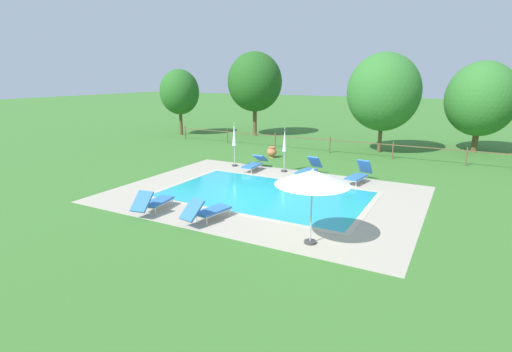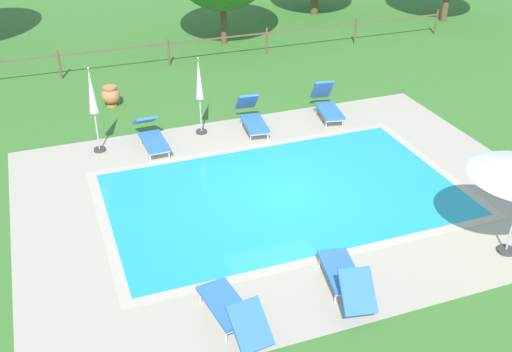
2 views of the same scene
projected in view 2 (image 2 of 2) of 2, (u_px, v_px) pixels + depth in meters
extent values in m
plane|color=#3D752D|center=(284.00, 194.00, 14.76)|extent=(160.00, 160.00, 0.00)
cube|color=#B2A893|center=(284.00, 194.00, 14.76)|extent=(12.57, 9.27, 0.01)
cube|color=#23A8C1|center=(284.00, 194.00, 14.76)|extent=(8.33, 5.04, 0.01)
cube|color=#C0B59F|center=(248.00, 148.00, 16.91)|extent=(8.81, 0.24, 0.01)
cube|color=#C0B59F|center=(333.00, 256.00, 12.61)|extent=(8.81, 0.24, 0.01)
cube|color=#C0B59F|center=(433.00, 165.00, 16.05)|extent=(0.24, 5.04, 0.01)
cube|color=#C0B59F|center=(106.00, 229.00, 13.46)|extent=(0.24, 5.04, 0.01)
cube|color=#3370BC|center=(254.00, 124.00, 17.58)|extent=(0.73, 1.36, 0.07)
cube|color=#3370BC|center=(247.00, 102.00, 18.22)|extent=(0.66, 0.69, 0.65)
cube|color=silver|center=(254.00, 125.00, 17.61)|extent=(0.70, 1.33, 0.04)
cylinder|color=silver|center=(268.00, 136.00, 17.26)|extent=(0.04, 0.04, 0.28)
cylinder|color=silver|center=(251.00, 138.00, 17.15)|extent=(0.04, 0.04, 0.28)
cylinder|color=silver|center=(258.00, 120.00, 18.19)|extent=(0.04, 0.04, 0.28)
cylinder|color=silver|center=(242.00, 122.00, 18.08)|extent=(0.04, 0.04, 0.28)
cube|color=#3370BC|center=(225.00, 304.00, 10.89)|extent=(0.77, 1.37, 0.07)
cube|color=#3370BC|center=(250.00, 325.00, 10.01)|extent=(0.69, 0.74, 0.62)
cube|color=silver|center=(225.00, 306.00, 10.91)|extent=(0.74, 1.34, 0.04)
cylinder|color=silver|center=(200.00, 298.00, 11.29)|extent=(0.04, 0.04, 0.28)
cylinder|color=silver|center=(225.00, 289.00, 11.50)|extent=(0.04, 0.04, 0.28)
cylinder|color=silver|center=(226.00, 335.00, 10.44)|extent=(0.04, 0.04, 0.28)
cylinder|color=silver|center=(252.00, 325.00, 10.65)|extent=(0.04, 0.04, 0.28)
cube|color=#3370BC|center=(154.00, 141.00, 16.57)|extent=(0.64, 1.32, 0.07)
cube|color=#3370BC|center=(145.00, 120.00, 17.28)|extent=(0.63, 0.79, 0.47)
cube|color=silver|center=(154.00, 143.00, 16.60)|extent=(0.61, 1.29, 0.04)
cylinder|color=silver|center=(169.00, 154.00, 16.30)|extent=(0.04, 0.04, 0.28)
cylinder|color=silver|center=(150.00, 158.00, 16.13)|extent=(0.04, 0.04, 0.28)
cylinder|color=silver|center=(159.00, 137.00, 17.18)|extent=(0.04, 0.04, 0.28)
cylinder|color=silver|center=(141.00, 140.00, 17.02)|extent=(0.04, 0.04, 0.28)
cube|color=#3370BC|center=(341.00, 270.00, 11.72)|extent=(0.82, 1.39, 0.07)
cube|color=#3370BC|center=(358.00, 291.00, 10.76)|extent=(0.71, 0.77, 0.62)
cube|color=silver|center=(340.00, 272.00, 11.75)|extent=(0.79, 1.36, 0.04)
cylinder|color=silver|center=(320.00, 261.00, 12.24)|extent=(0.04, 0.04, 0.28)
cylinder|color=silver|center=(344.00, 259.00, 12.32)|extent=(0.04, 0.04, 0.28)
cylinder|color=silver|center=(336.00, 297.00, 11.29)|extent=(0.04, 0.04, 0.28)
cylinder|color=silver|center=(362.00, 294.00, 11.37)|extent=(0.04, 0.04, 0.28)
cube|color=#3370BC|center=(330.00, 111.00, 18.38)|extent=(0.82, 1.38, 0.07)
cube|color=#3370BC|center=(322.00, 90.00, 18.98)|extent=(0.69, 0.65, 0.72)
cube|color=silver|center=(329.00, 112.00, 18.41)|extent=(0.78, 1.35, 0.04)
cylinder|color=silver|center=(343.00, 123.00, 18.03)|extent=(0.04, 0.04, 0.28)
cylinder|color=silver|center=(326.00, 124.00, 17.96)|extent=(0.04, 0.04, 0.28)
cylinder|color=silver|center=(332.00, 108.00, 18.98)|extent=(0.04, 0.04, 0.28)
cylinder|color=silver|center=(316.00, 110.00, 18.90)|extent=(0.04, 0.04, 0.28)
cylinder|color=#383838|center=(506.00, 250.00, 12.73)|extent=(0.36, 0.36, 0.08)
cylinder|color=#383838|center=(202.00, 132.00, 17.74)|extent=(0.32, 0.32, 0.08)
cylinder|color=#B2B5B7|center=(201.00, 116.00, 17.49)|extent=(0.04, 0.04, 1.08)
cone|color=white|center=(199.00, 79.00, 16.93)|extent=(0.21, 0.21, 1.17)
sphere|color=white|center=(198.00, 58.00, 16.63)|extent=(0.05, 0.05, 0.05)
cylinder|color=#383838|center=(100.00, 150.00, 16.75)|extent=(0.32, 0.32, 0.08)
cylinder|color=#B2B5B7|center=(97.00, 132.00, 16.48)|extent=(0.04, 0.04, 1.16)
cone|color=white|center=(91.00, 91.00, 15.89)|extent=(0.23, 0.23, 1.21)
sphere|color=white|center=(88.00, 68.00, 15.58)|extent=(0.05, 0.05, 0.05)
cylinder|color=#C67547|center=(112.00, 105.00, 19.48)|extent=(0.33, 0.33, 0.08)
ellipsoid|color=#C67547|center=(111.00, 96.00, 19.33)|extent=(0.59, 0.59, 0.55)
cylinder|color=#C67547|center=(110.00, 87.00, 19.19)|extent=(0.45, 0.45, 0.06)
cylinder|color=brown|center=(60.00, 64.00, 21.40)|extent=(0.08, 0.08, 1.05)
cylinder|color=brown|center=(169.00, 52.00, 22.58)|extent=(0.08, 0.08, 1.05)
cylinder|color=brown|center=(267.00, 41.00, 23.77)|extent=(0.08, 0.08, 1.05)
cylinder|color=brown|center=(355.00, 31.00, 24.95)|extent=(0.08, 0.08, 1.05)
cylinder|color=brown|center=(436.00, 22.00, 26.14)|extent=(0.08, 0.08, 1.05)
cube|color=brown|center=(168.00, 44.00, 22.42)|extent=(23.55, 0.05, 0.05)
cylinder|color=brown|center=(223.00, 19.00, 24.71)|extent=(0.25, 0.25, 2.02)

